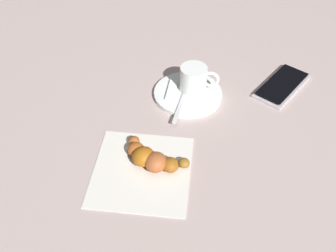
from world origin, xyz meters
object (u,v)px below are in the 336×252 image
object	(u,v)px
teaspoon	(184,94)
sugar_packet	(172,90)
cell_phone	(282,85)
espresso_cup	(194,79)
napkin	(142,170)
croissant	(151,158)
saucer	(190,94)

from	to	relation	value
teaspoon	sugar_packet	size ratio (longest dim) A/B	2.16
cell_phone	teaspoon	bearing A→B (deg)	-58.77
espresso_cup	cell_phone	distance (m)	0.21
sugar_packet	napkin	distance (m)	0.22
napkin	croissant	world-z (taller)	croissant
teaspoon	espresso_cup	bearing A→B (deg)	152.93
saucer	teaspoon	distance (m)	0.02
napkin	saucer	bearing A→B (deg)	176.20
espresso_cup	croissant	distance (m)	0.23
espresso_cup	teaspoon	xyz separation A→B (m)	(0.03, -0.01, -0.03)
sugar_packet	croissant	size ratio (longest dim) A/B	0.47
teaspoon	cell_phone	bearing A→B (deg)	121.23
napkin	croissant	size ratio (longest dim) A/B	1.35
saucer	teaspoon	size ratio (longest dim) A/B	1.07
sugar_packet	espresso_cup	bearing A→B (deg)	106.63
saucer	croissant	xyz separation A→B (m)	(0.21, -0.00, 0.01)
sugar_packet	napkin	size ratio (longest dim) A/B	0.35
saucer	espresso_cup	size ratio (longest dim) A/B	1.78
napkin	cell_phone	distance (m)	0.39
teaspoon	sugar_packet	distance (m)	0.03
sugar_packet	saucer	bearing A→B (deg)	92.56
teaspoon	saucer	bearing A→B (deg)	145.56
teaspoon	sugar_packet	bearing A→B (deg)	-98.31
teaspoon	croissant	world-z (taller)	croissant
teaspoon	napkin	size ratio (longest dim) A/B	0.76
teaspoon	croissant	bearing A→B (deg)	1.33
saucer	napkin	xyz separation A→B (m)	(0.23, -0.02, -0.00)
espresso_cup	napkin	size ratio (longest dim) A/B	0.46
napkin	espresso_cup	bearing A→B (deg)	175.39
croissant	napkin	bearing A→B (deg)	-27.84
teaspoon	cell_phone	size ratio (longest dim) A/B	0.84
sugar_packet	cell_phone	size ratio (longest dim) A/B	0.39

